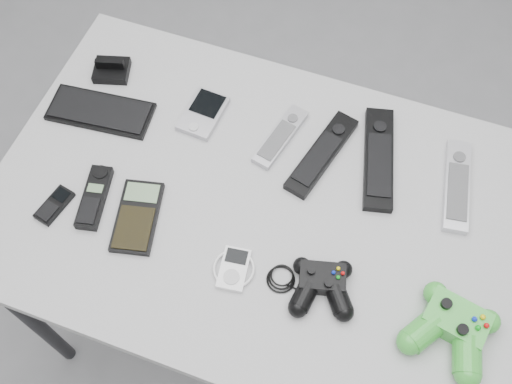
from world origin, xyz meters
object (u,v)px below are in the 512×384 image
(cordless_handset, at_px, (94,197))
(remote_black_a, at_px, (322,154))
(calculator, at_px, (137,217))
(controller_black, at_px, (322,284))
(desk, at_px, (266,220))
(remote_silver_b, at_px, (457,185))
(pda_keyboard, at_px, (101,111))
(controller_green, at_px, (453,327))
(remote_black_b, at_px, (379,158))
(mobile_phone, at_px, (54,205))
(mp3_player, at_px, (234,269))
(remote_silver_a, at_px, (281,136))
(pda, at_px, (203,113))

(cordless_handset, bearing_deg, remote_black_a, 20.31)
(calculator, xyz_separation_m, controller_black, (0.40, -0.02, 0.01))
(desk, distance_m, remote_silver_b, 0.41)
(desk, xyz_separation_m, pda_keyboard, (-0.43, 0.10, 0.07))
(controller_green, bearing_deg, remote_black_b, 135.64)
(mobile_phone, bearing_deg, mp3_player, 10.90)
(remote_silver_a, height_order, remote_silver_b, remote_silver_b)
(controller_green, bearing_deg, mp3_player, -165.52)
(desk, height_order, mp3_player, mp3_player)
(desk, bearing_deg, calculator, -153.70)
(pda_keyboard, distance_m, cordless_handset, 0.22)
(remote_black_a, bearing_deg, cordless_handset, -133.43)
(remote_black_a, relative_size, calculator, 1.40)
(remote_silver_b, bearing_deg, calculator, -162.37)
(mobile_phone, bearing_deg, remote_silver_b, 34.58)
(desk, xyz_separation_m, remote_black_a, (0.07, 0.15, 0.08))
(cordless_handset, bearing_deg, desk, 5.53)
(remote_silver_a, relative_size, mp3_player, 1.95)
(remote_silver_a, distance_m, remote_black_a, 0.10)
(remote_black_b, bearing_deg, controller_green, -69.10)
(mobile_phone, relative_size, calculator, 0.53)
(remote_silver_a, height_order, mp3_player, remote_silver_a)
(cordless_handset, relative_size, controller_black, 0.68)
(mobile_phone, height_order, controller_green, controller_green)
(desk, relative_size, remote_silver_a, 6.70)
(desk, distance_m, pda, 0.28)
(cordless_handset, bearing_deg, pda_keyboard, 101.78)
(mp3_player, distance_m, controller_black, 0.17)
(controller_green, bearing_deg, controller_black, -168.67)
(remote_black_b, relative_size, remote_silver_b, 1.16)
(remote_black_a, bearing_deg, desk, -101.27)
(controller_black, bearing_deg, mobile_phone, 167.19)
(pda_keyboard, height_order, remote_black_a, remote_black_a)
(cordless_handset, height_order, controller_black, controller_black)
(mobile_phone, bearing_deg, controller_black, 13.44)
(remote_silver_b, xyz_separation_m, mobile_phone, (-0.77, -0.33, -0.00))
(cordless_handset, height_order, mp3_player, cordless_handset)
(remote_black_a, height_order, mobile_phone, remote_black_a)
(pda_keyboard, height_order, pda, pda)
(desk, relative_size, mp3_player, 13.09)
(calculator, bearing_deg, desk, 13.08)
(calculator, height_order, controller_black, controller_black)
(remote_black_b, relative_size, mp3_player, 2.87)
(pda, relative_size, remote_black_b, 0.48)
(pda_keyboard, bearing_deg, calculator, -53.90)
(remote_silver_b, height_order, controller_green, controller_green)
(remote_black_b, xyz_separation_m, controller_green, (0.22, -0.32, 0.02))
(remote_black_b, xyz_separation_m, calculator, (-0.43, -0.30, -0.00))
(mobile_phone, height_order, controller_black, controller_black)
(mobile_phone, bearing_deg, pda, 69.30)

